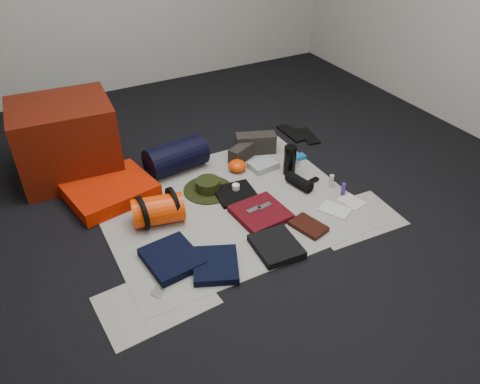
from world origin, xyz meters
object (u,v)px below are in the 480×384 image
water_bottle (290,160)px  compact_camera (294,165)px  paperback_book (308,226)px  red_cabinet (66,140)px  sleeping_pad (111,191)px  navy_duffel (176,157)px  stuff_sack (158,210)px

water_bottle → compact_camera: size_ratio=2.43×
paperback_book → water_bottle: bearing=52.4°
red_cabinet → sleeping_pad: bearing=-65.2°
navy_duffel → water_bottle: size_ratio=1.97×
compact_camera → paperback_book: (-0.32, -0.64, -0.00)m
red_cabinet → sleeping_pad: size_ratio=1.23×
navy_duffel → compact_camera: size_ratio=4.78×
navy_duffel → sleeping_pad: bearing=-176.0°
red_cabinet → compact_camera: bearing=-21.3°
water_bottle → sleeping_pad: bearing=164.9°
stuff_sack → water_bottle: water_bottle is taller
stuff_sack → water_bottle: 1.03m
stuff_sack → water_bottle: (1.03, 0.08, 0.02)m
navy_duffel → water_bottle: navy_duffel is taller
stuff_sack → navy_duffel: 0.61m
stuff_sack → compact_camera: 1.12m
sleeping_pad → navy_duffel: navy_duffel is taller
sleeping_pad → navy_duffel: bearing=11.1°
red_cabinet → stuff_sack: 0.93m
navy_duffel → compact_camera: (0.78, -0.37, -0.10)m
sleeping_pad → compact_camera: 1.33m
compact_camera → paperback_book: 0.71m
stuff_sack → compact_camera: bearing=7.3°
paperback_book → compact_camera: bearing=48.3°
red_cabinet → water_bottle: bearing=-24.5°
stuff_sack → compact_camera: size_ratio=3.43×
red_cabinet → water_bottle: (1.38, -0.76, -0.16)m
red_cabinet → stuff_sack: (0.35, -0.84, -0.18)m
compact_camera → stuff_sack: bearing=172.7°
stuff_sack → navy_duffel: size_ratio=0.72×
water_bottle → compact_camera: 0.14m
red_cabinet → sleeping_pad: 0.51m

